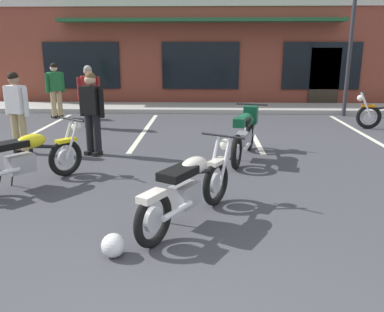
% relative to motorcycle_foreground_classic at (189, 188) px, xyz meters
% --- Properties ---
extents(ground_plane, '(80.00, 80.00, 0.00)m').
position_rel_motorcycle_foreground_classic_xyz_m(ground_plane, '(-0.00, 1.15, -0.46)').
color(ground_plane, '#3D3D42').
extents(sidewalk_kerb, '(22.00, 1.80, 0.14)m').
position_rel_motorcycle_foreground_classic_xyz_m(sidewalk_kerb, '(-0.00, 9.31, -0.39)').
color(sidewalk_kerb, '#A8A59E').
rests_on(sidewalk_kerb, ground_plane).
extents(brick_storefront_building, '(16.69, 6.43, 3.84)m').
position_rel_motorcycle_foreground_classic_xyz_m(brick_storefront_building, '(0.00, 13.35, 1.46)').
color(brick_storefront_building, brown).
rests_on(brick_storefront_building, ground_plane).
extents(painted_stall_lines, '(8.52, 4.80, 0.01)m').
position_rel_motorcycle_foreground_classic_xyz_m(painted_stall_lines, '(-0.00, 5.71, -0.46)').
color(painted_stall_lines, silver).
rests_on(painted_stall_lines, ground_plane).
extents(motorcycle_foreground_classic, '(1.30, 1.89, 0.98)m').
position_rel_motorcycle_foreground_classic_xyz_m(motorcycle_foreground_classic, '(0.00, 0.00, 0.00)').
color(motorcycle_foreground_classic, black).
rests_on(motorcycle_foreground_classic, ground_plane).
extents(motorcycle_silver_naked, '(0.88, 2.07, 0.98)m').
position_rel_motorcycle_foreground_classic_xyz_m(motorcycle_silver_naked, '(0.98, 3.13, 0.07)').
color(motorcycle_silver_naked, black).
rests_on(motorcycle_silver_naked, ground_plane).
extents(motorcycle_green_cafe_racer, '(1.50, 1.78, 0.98)m').
position_rel_motorcycle_foreground_classic_xyz_m(motorcycle_green_cafe_racer, '(-2.62, 1.28, 0.00)').
color(motorcycle_green_cafe_racer, black).
rests_on(motorcycle_green_cafe_racer, ground_plane).
extents(person_in_black_shirt, '(0.60, 0.37, 1.68)m').
position_rel_motorcycle_foreground_classic_xyz_m(person_in_black_shirt, '(-3.64, 3.30, 0.49)').
color(person_in_black_shirt, black).
rests_on(person_in_black_shirt, ground_plane).
extents(person_in_shorts_foreground, '(0.59, 0.38, 1.68)m').
position_rel_motorcycle_foreground_classic_xyz_m(person_in_shorts_foreground, '(-2.91, 5.98, 0.49)').
color(person_in_shorts_foreground, black).
rests_on(person_in_shorts_foreground, ground_plane).
extents(person_by_back_row, '(0.59, 0.39, 1.68)m').
position_rel_motorcycle_foreground_classic_xyz_m(person_by_back_row, '(-2.08, 3.24, 0.49)').
color(person_by_back_row, black).
rests_on(person_by_back_row, ground_plane).
extents(person_near_building, '(0.49, 0.50, 1.68)m').
position_rel_motorcycle_foreground_classic_xyz_m(person_near_building, '(-4.40, 7.54, 0.49)').
color(person_near_building, black).
rests_on(person_near_building, ground_plane).
extents(helmet_on_pavement, '(0.26, 0.26, 0.26)m').
position_rel_motorcycle_foreground_classic_xyz_m(helmet_on_pavement, '(-0.77, -0.89, -0.33)').
color(helmet_on_pavement, silver).
rests_on(helmet_on_pavement, ground_plane).
extents(parking_lot_lamp_post, '(0.24, 0.76, 4.92)m').
position_rel_motorcycle_foreground_classic_xyz_m(parking_lot_lamp_post, '(4.62, 8.10, 2.72)').
color(parking_lot_lamp_post, '#2D2D33').
rests_on(parking_lot_lamp_post, ground_plane).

